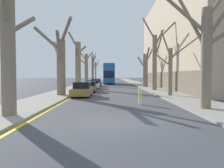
{
  "coord_description": "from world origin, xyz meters",
  "views": [
    {
      "loc": [
        -0.23,
        -9.45,
        2.08
      ],
      "look_at": [
        -0.17,
        35.62,
        0.2
      ],
      "focal_mm": 35.0,
      "sensor_mm": 36.0,
      "label": 1
    }
  ],
  "objects_px": {
    "street_tree_left_4": "(92,68)",
    "street_tree_left_5": "(95,70)",
    "parked_car_1": "(88,87)",
    "street_tree_left_2": "(78,63)",
    "parked_car_3": "(96,83)",
    "street_tree_right_2": "(155,58)",
    "parked_car_2": "(93,84)",
    "traffic_bollard": "(140,96)",
    "street_tree_left_1": "(60,62)",
    "double_decker_bus": "(109,73)",
    "street_tree_right_3": "(145,69)",
    "street_tree_right_0": "(206,49)",
    "street_tree_right_1": "(171,68)",
    "street_tree_left_0": "(8,45)",
    "street_tree_left_3": "(86,68)",
    "parked_car_0": "(82,90)"
  },
  "relations": [
    {
      "from": "street_tree_right_1",
      "to": "street_tree_right_2",
      "type": "height_order",
      "value": "street_tree_right_2"
    },
    {
      "from": "street_tree_left_1",
      "to": "street_tree_left_4",
      "type": "bearing_deg",
      "value": 89.92
    },
    {
      "from": "street_tree_right_3",
      "to": "street_tree_left_1",
      "type": "bearing_deg",
      "value": -125.09
    },
    {
      "from": "street_tree_left_4",
      "to": "street_tree_right_1",
      "type": "relative_size",
      "value": 1.3
    },
    {
      "from": "parked_car_1",
      "to": "parked_car_3",
      "type": "distance_m",
      "value": 12.75
    },
    {
      "from": "street_tree_left_0",
      "to": "street_tree_right_1",
      "type": "distance_m",
      "value": 14.94
    },
    {
      "from": "street_tree_left_3",
      "to": "street_tree_right_2",
      "type": "xyz_separation_m",
      "value": [
        10.93,
        -16.07,
        0.79
      ]
    },
    {
      "from": "street_tree_right_2",
      "to": "parked_car_2",
      "type": "distance_m",
      "value": 10.4
    },
    {
      "from": "street_tree_left_1",
      "to": "street_tree_left_3",
      "type": "distance_m",
      "value": 23.3
    },
    {
      "from": "street_tree_left_4",
      "to": "parked_car_2",
      "type": "relative_size",
      "value": 1.73
    },
    {
      "from": "street_tree_left_1",
      "to": "street_tree_right_3",
      "type": "relative_size",
      "value": 1.08
    },
    {
      "from": "street_tree_left_4",
      "to": "parked_car_1",
      "type": "bearing_deg",
      "value": -85.96
    },
    {
      "from": "street_tree_left_0",
      "to": "street_tree_right_3",
      "type": "distance_m",
      "value": 28.17
    },
    {
      "from": "street_tree_left_1",
      "to": "parked_car_1",
      "type": "bearing_deg",
      "value": 67.76
    },
    {
      "from": "street_tree_left_3",
      "to": "street_tree_right_2",
      "type": "relative_size",
      "value": 0.75
    },
    {
      "from": "street_tree_left_5",
      "to": "parked_car_1",
      "type": "relative_size",
      "value": 1.58
    },
    {
      "from": "street_tree_right_1",
      "to": "street_tree_left_5",
      "type": "bearing_deg",
      "value": 102.91
    },
    {
      "from": "street_tree_left_1",
      "to": "street_tree_right_0",
      "type": "xyz_separation_m",
      "value": [
        10.57,
        -8.6,
        0.28
      ]
    },
    {
      "from": "parked_car_1",
      "to": "double_decker_bus",
      "type": "bearing_deg",
      "value": 84.5
    },
    {
      "from": "street_tree_left_1",
      "to": "double_decker_bus",
      "type": "relative_size",
      "value": 0.68
    },
    {
      "from": "street_tree_left_4",
      "to": "street_tree_right_1",
      "type": "height_order",
      "value": "street_tree_left_4"
    },
    {
      "from": "street_tree_left_4",
      "to": "double_decker_bus",
      "type": "relative_size",
      "value": 0.75
    },
    {
      "from": "street_tree_left_4",
      "to": "parked_car_1",
      "type": "distance_m",
      "value": 30.43
    },
    {
      "from": "street_tree_right_0",
      "to": "parked_car_1",
      "type": "bearing_deg",
      "value": 121.04
    },
    {
      "from": "street_tree_right_0",
      "to": "double_decker_bus",
      "type": "distance_m",
      "value": 38.05
    },
    {
      "from": "street_tree_left_0",
      "to": "street_tree_left_3",
      "type": "height_order",
      "value": "street_tree_left_0"
    },
    {
      "from": "street_tree_left_3",
      "to": "street_tree_right_3",
      "type": "bearing_deg",
      "value": -36.56
    },
    {
      "from": "traffic_bollard",
      "to": "parked_car_3",
      "type": "bearing_deg",
      "value": 101.36
    },
    {
      "from": "street_tree_left_5",
      "to": "street_tree_right_1",
      "type": "height_order",
      "value": "street_tree_left_5"
    },
    {
      "from": "street_tree_left_0",
      "to": "street_tree_left_2",
      "type": "relative_size",
      "value": 0.88
    },
    {
      "from": "street_tree_right_1",
      "to": "parked_car_3",
      "type": "distance_m",
      "value": 20.52
    },
    {
      "from": "street_tree_left_4",
      "to": "street_tree_right_3",
      "type": "bearing_deg",
      "value": -62.34
    },
    {
      "from": "street_tree_left_3",
      "to": "parked_car_3",
      "type": "relative_size",
      "value": 1.6
    },
    {
      "from": "street_tree_left_3",
      "to": "street_tree_left_4",
      "type": "distance_m",
      "value": 12.22
    },
    {
      "from": "street_tree_left_4",
      "to": "parked_car_3",
      "type": "distance_m",
      "value": 17.85
    },
    {
      "from": "street_tree_left_2",
      "to": "parked_car_3",
      "type": "height_order",
      "value": "street_tree_left_2"
    },
    {
      "from": "street_tree_right_0",
      "to": "traffic_bollard",
      "type": "bearing_deg",
      "value": 145.16
    },
    {
      "from": "parked_car_1",
      "to": "parked_car_3",
      "type": "relative_size",
      "value": 1.03
    },
    {
      "from": "street_tree_left_5",
      "to": "street_tree_left_0",
      "type": "bearing_deg",
      "value": -89.9
    },
    {
      "from": "parked_car_1",
      "to": "parked_car_2",
      "type": "height_order",
      "value": "parked_car_2"
    },
    {
      "from": "parked_car_0",
      "to": "parked_car_3",
      "type": "distance_m",
      "value": 18.42
    },
    {
      "from": "street_tree_left_4",
      "to": "street_tree_left_5",
      "type": "xyz_separation_m",
      "value": [
        -0.06,
        11.0,
        -0.42
      ]
    },
    {
      "from": "street_tree_left_0",
      "to": "street_tree_left_3",
      "type": "relative_size",
      "value": 1.12
    },
    {
      "from": "street_tree_left_2",
      "to": "street_tree_left_5",
      "type": "height_order",
      "value": "street_tree_left_2"
    },
    {
      "from": "street_tree_left_2",
      "to": "street_tree_right_3",
      "type": "height_order",
      "value": "street_tree_left_2"
    },
    {
      "from": "parked_car_0",
      "to": "traffic_bollard",
      "type": "relative_size",
      "value": 3.63
    },
    {
      "from": "street_tree_left_0",
      "to": "parked_car_0",
      "type": "height_order",
      "value": "street_tree_left_0"
    },
    {
      "from": "parked_car_3",
      "to": "street_tree_left_0",
      "type": "bearing_deg",
      "value": -94.14
    },
    {
      "from": "street_tree_left_1",
      "to": "street_tree_left_2",
      "type": "height_order",
      "value": "street_tree_left_2"
    },
    {
      "from": "street_tree_left_0",
      "to": "parked_car_1",
      "type": "height_order",
      "value": "street_tree_left_0"
    }
  ]
}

